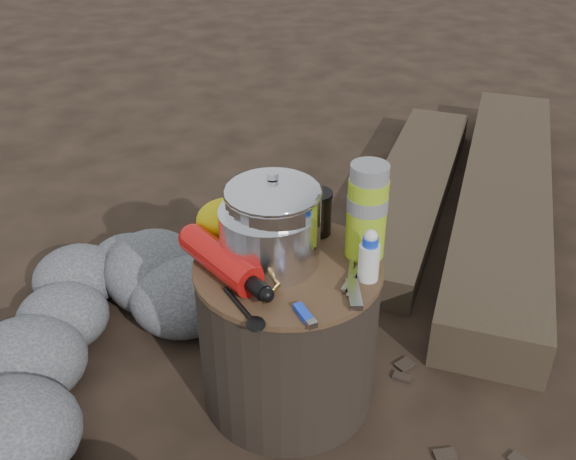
{
  "coord_description": "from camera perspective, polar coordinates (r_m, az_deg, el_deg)",
  "views": [
    {
      "loc": [
        -0.15,
        -1.18,
        1.22
      ],
      "look_at": [
        0.0,
        0.0,
        0.48
      ],
      "focal_mm": 40.51,
      "sensor_mm": 36.0,
      "label": 1
    }
  ],
  "objects": [
    {
      "name": "log_main",
      "position": [
        2.49,
        18.43,
        2.81
      ],
      "size": [
        1.04,
        1.73,
        0.15
      ],
      "primitive_type": "cube",
      "rotation": [
        0.0,
        0.0,
        -0.45
      ],
      "color": "#382D20",
      "rests_on": "ground"
    },
    {
      "name": "rock_ring",
      "position": [
        1.66,
        -15.96,
        -11.45
      ],
      "size": [
        0.5,
        1.1,
        0.22
      ],
      "primitive_type": null,
      "color": "#515156",
      "rests_on": "ground"
    },
    {
      "name": "stump",
      "position": [
        1.57,
        0.0,
        -8.92
      ],
      "size": [
        0.42,
        0.42,
        0.39
      ],
      "primitive_type": "cylinder",
      "color": "black",
      "rests_on": "ground"
    },
    {
      "name": "pot_grabber",
      "position": [
        1.41,
        5.49,
        -4.05
      ],
      "size": [
        0.09,
        0.14,
        0.01
      ],
      "primitive_type": null,
      "rotation": [
        0.0,
        0.0,
        -0.42
      ],
      "color": "#A1A1A5",
      "rests_on": "stump"
    },
    {
      "name": "foil_windscreen",
      "position": [
        1.42,
        -1.69,
        -0.57
      ],
      "size": [
        0.22,
        0.22,
        0.13
      ],
      "primitive_type": "cylinder",
      "color": "silver",
      "rests_on": "stump"
    },
    {
      "name": "camping_pot",
      "position": [
        1.41,
        -1.31,
        0.86
      ],
      "size": [
        0.21,
        0.21,
        0.21
      ],
      "primitive_type": "cylinder",
      "color": "silver",
      "rests_on": "stump"
    },
    {
      "name": "thermos",
      "position": [
        1.44,
        6.94,
        1.62
      ],
      "size": [
        0.09,
        0.09,
        0.22
      ],
      "primitive_type": "cylinder",
      "color": "#98BD1E",
      "rests_on": "stump"
    },
    {
      "name": "stuff_sack",
      "position": [
        1.52,
        -5.31,
        0.9
      ],
      "size": [
        0.15,
        0.12,
        0.1
      ],
      "primitive_type": "ellipsoid",
      "color": "#D7C20A",
      "rests_on": "stump"
    },
    {
      "name": "ground",
      "position": [
        1.7,
        0.0,
        -13.89
      ],
      "size": [
        60.0,
        60.0,
        0.0
      ],
      "primitive_type": "plane",
      "color": "black",
      "rests_on": "ground"
    },
    {
      "name": "spork",
      "position": [
        1.33,
        -4.29,
        -6.56
      ],
      "size": [
        0.09,
        0.15,
        0.01
      ],
      "primitive_type": null,
      "rotation": [
        0.0,
        0.0,
        0.41
      ],
      "color": "black",
      "rests_on": "stump"
    },
    {
      "name": "travel_mug",
      "position": [
        1.53,
        2.5,
        1.5
      ],
      "size": [
        0.07,
        0.07,
        0.11
      ],
      "primitive_type": "cylinder",
      "color": "black",
      "rests_on": "stump"
    },
    {
      "name": "log_small",
      "position": [
        2.49,
        10.83,
        3.53
      ],
      "size": [
        0.84,
        1.33,
        0.11
      ],
      "primitive_type": "cube",
      "rotation": [
        0.0,
        0.0,
        -0.47
      ],
      "color": "#382D20",
      "rests_on": "ground"
    },
    {
      "name": "multitool",
      "position": [
        1.36,
        5.82,
        -5.63
      ],
      "size": [
        0.03,
        0.1,
        0.01
      ],
      "primitive_type": "cube",
      "rotation": [
        0.0,
        0.0,
        -0.1
      ],
      "color": "#A1A1A5",
      "rests_on": "stump"
    },
    {
      "name": "squeeze_bottle",
      "position": [
        1.38,
        7.14,
        -2.43
      ],
      "size": [
        0.05,
        0.05,
        0.11
      ],
      "primitive_type": "cylinder",
      "color": "silver",
      "rests_on": "stump"
    },
    {
      "name": "food_pouch",
      "position": [
        1.54,
        -0.1,
        2.19
      ],
      "size": [
        0.1,
        0.04,
        0.13
      ],
      "primitive_type": "cube",
      "rotation": [
        0.0,
        0.0,
        -0.12
      ],
      "color": "#141246",
      "rests_on": "stump"
    },
    {
      "name": "fuel_bottle",
      "position": [
        1.41,
        -5.91,
        -2.62
      ],
      "size": [
        0.21,
        0.28,
        0.07
      ],
      "primitive_type": null,
      "rotation": [
        0.0,
        0.0,
        0.56
      ],
      "color": "red",
      "rests_on": "stump"
    },
    {
      "name": "lighter",
      "position": [
        1.3,
        1.35,
        -7.28
      ],
      "size": [
        0.04,
        0.08,
        0.01
      ],
      "primitive_type": "cube",
      "rotation": [
        0.0,
        0.0,
        0.31
      ],
      "color": "blue",
      "rests_on": "stump"
    }
  ]
}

